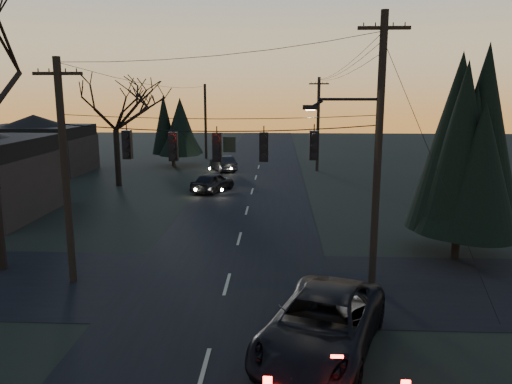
{
  "coord_description": "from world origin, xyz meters",
  "views": [
    {
      "loc": [
        1.94,
        -7.97,
        7.3
      ],
      "look_at": [
        1.2,
        8.25,
        3.99
      ],
      "focal_mm": 35.0,
      "sensor_mm": 36.0,
      "label": 1
    }
  ],
  "objects_px": {
    "evergreen_right": "(463,154)",
    "sedan_oncoming_b": "(223,164)",
    "utility_pole_far_r": "(317,171)",
    "utility_pole_far_l": "(206,158)",
    "utility_pole_left": "(74,282)",
    "sedan_oncoming_a": "(213,182)",
    "suv_near": "(322,325)",
    "utility_pole_right": "(371,287)"
  },
  "relations": [
    {
      "from": "evergreen_right",
      "to": "sedan_oncoming_b",
      "type": "height_order",
      "value": "evergreen_right"
    },
    {
      "from": "evergreen_right",
      "to": "utility_pole_far_r",
      "type": "bearing_deg",
      "value": 99.88
    },
    {
      "from": "utility_pole_far_l",
      "to": "evergreen_right",
      "type": "xyz_separation_m",
      "value": [
        15.77,
        -32.52,
        4.66
      ]
    },
    {
      "from": "utility_pole_far_l",
      "to": "utility_pole_left",
      "type": "bearing_deg",
      "value": -90.0
    },
    {
      "from": "utility_pole_far_r",
      "to": "evergreen_right",
      "type": "xyz_separation_m",
      "value": [
        4.27,
        -24.52,
        4.66
      ]
    },
    {
      "from": "utility_pole_far_r",
      "to": "sedan_oncoming_b",
      "type": "relative_size",
      "value": 2.03
    },
    {
      "from": "utility_pole_far_l",
      "to": "utility_pole_far_r",
      "type": "bearing_deg",
      "value": -34.82
    },
    {
      "from": "sedan_oncoming_a",
      "to": "sedan_oncoming_b",
      "type": "distance_m",
      "value": 9.7
    },
    {
      "from": "utility_pole_left",
      "to": "sedan_oncoming_a",
      "type": "relative_size",
      "value": 2.03
    },
    {
      "from": "utility_pole_left",
      "to": "utility_pole_far_r",
      "type": "bearing_deg",
      "value": 67.67
    },
    {
      "from": "utility_pole_far_l",
      "to": "sedan_oncoming_a",
      "type": "relative_size",
      "value": 1.91
    },
    {
      "from": "evergreen_right",
      "to": "sedan_oncoming_a",
      "type": "height_order",
      "value": "evergreen_right"
    },
    {
      "from": "utility_pole_far_r",
      "to": "utility_pole_far_l",
      "type": "xyz_separation_m",
      "value": [
        -11.5,
        8.0,
        0.0
      ]
    },
    {
      "from": "sedan_oncoming_a",
      "to": "sedan_oncoming_b",
      "type": "relative_size",
      "value": 1.0
    },
    {
      "from": "suv_near",
      "to": "utility_pole_far_r",
      "type": "bearing_deg",
      "value": 105.16
    },
    {
      "from": "utility_pole_left",
      "to": "utility_pole_far_l",
      "type": "distance_m",
      "value": 36.0
    },
    {
      "from": "utility_pole_left",
      "to": "utility_pole_right",
      "type": "bearing_deg",
      "value": 0.0
    },
    {
      "from": "utility_pole_far_r",
      "to": "suv_near",
      "type": "distance_m",
      "value": 33.03
    },
    {
      "from": "utility_pole_right",
      "to": "evergreen_right",
      "type": "xyz_separation_m",
      "value": [
        4.27,
        3.48,
        4.66
      ]
    },
    {
      "from": "utility_pole_far_l",
      "to": "utility_pole_right",
      "type": "bearing_deg",
      "value": -72.28
    },
    {
      "from": "utility_pole_far_l",
      "to": "evergreen_right",
      "type": "relative_size",
      "value": 0.98
    },
    {
      "from": "utility_pole_right",
      "to": "utility_pole_far_r",
      "type": "relative_size",
      "value": 1.18
    },
    {
      "from": "evergreen_right",
      "to": "suv_near",
      "type": "height_order",
      "value": "evergreen_right"
    },
    {
      "from": "utility_pole_right",
      "to": "utility_pole_left",
      "type": "height_order",
      "value": "utility_pole_right"
    },
    {
      "from": "evergreen_right",
      "to": "sedan_oncoming_b",
      "type": "distance_m",
      "value": 27.58
    },
    {
      "from": "utility_pole_right",
      "to": "utility_pole_far_r",
      "type": "xyz_separation_m",
      "value": [
        0.0,
        28.0,
        0.0
      ]
    },
    {
      "from": "utility_pole_far_l",
      "to": "evergreen_right",
      "type": "distance_m",
      "value": 36.44
    },
    {
      "from": "utility_pole_left",
      "to": "utility_pole_far_l",
      "type": "relative_size",
      "value": 1.06
    },
    {
      "from": "sedan_oncoming_b",
      "to": "utility_pole_far_l",
      "type": "bearing_deg",
      "value": -95.04
    },
    {
      "from": "sedan_oncoming_a",
      "to": "sedan_oncoming_b",
      "type": "xyz_separation_m",
      "value": [
        -0.32,
        9.7,
        -0.02
      ]
    },
    {
      "from": "evergreen_right",
      "to": "sedan_oncoming_a",
      "type": "relative_size",
      "value": 1.94
    },
    {
      "from": "utility_pole_far_r",
      "to": "sedan_oncoming_a",
      "type": "height_order",
      "value": "utility_pole_far_r"
    },
    {
      "from": "utility_pole_left",
      "to": "utility_pole_far_l",
      "type": "height_order",
      "value": "utility_pole_left"
    },
    {
      "from": "sedan_oncoming_a",
      "to": "sedan_oncoming_b",
      "type": "bearing_deg",
      "value": -65.1
    },
    {
      "from": "utility_pole_left",
      "to": "evergreen_right",
      "type": "relative_size",
      "value": 1.05
    },
    {
      "from": "utility_pole_right",
      "to": "utility_pole_far_l",
      "type": "bearing_deg",
      "value": 107.72
    },
    {
      "from": "utility_pole_far_l",
      "to": "sedan_oncoming_a",
      "type": "bearing_deg",
      "value": -80.27
    },
    {
      "from": "utility_pole_right",
      "to": "sedan_oncoming_b",
      "type": "height_order",
      "value": "utility_pole_right"
    },
    {
      "from": "suv_near",
      "to": "utility_pole_left",
      "type": "bearing_deg",
      "value": 170.92
    },
    {
      "from": "utility_pole_left",
      "to": "evergreen_right",
      "type": "distance_m",
      "value": 16.81
    },
    {
      "from": "utility_pole_left",
      "to": "suv_near",
      "type": "xyz_separation_m",
      "value": [
        9.2,
        -4.94,
        0.85
      ]
    },
    {
      "from": "utility_pole_far_l",
      "to": "sedan_oncoming_b",
      "type": "height_order",
      "value": "utility_pole_far_l"
    }
  ]
}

